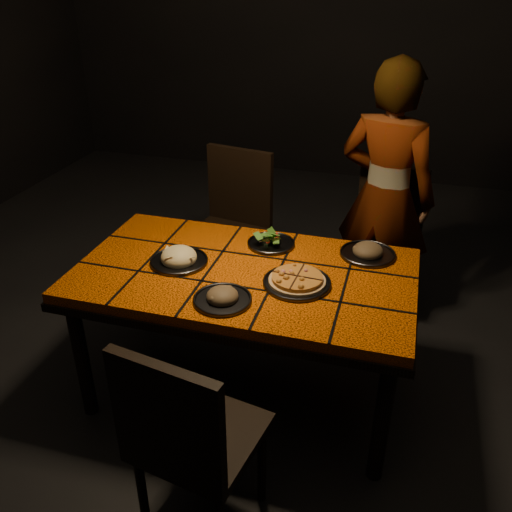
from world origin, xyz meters
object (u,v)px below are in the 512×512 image
(dining_table, at_px, (245,284))
(chair_far_left, at_px, (232,218))
(chair_near, at_px, (187,436))
(diner, at_px, (385,197))
(plate_pizza, at_px, (297,281))
(plate_pasta, at_px, (179,258))
(chair_far_right, at_px, (384,231))

(dining_table, distance_m, chair_far_left, 0.98)
(chair_near, bearing_deg, diner, -96.18)
(plate_pizza, bearing_deg, dining_table, 167.96)
(chair_far_left, xyz_separation_m, plate_pizza, (0.63, -0.96, 0.19))
(dining_table, bearing_deg, diner, 58.78)
(chair_near, relative_size, chair_far_left, 0.94)
(dining_table, xyz_separation_m, plate_pizza, (0.27, -0.06, 0.10))
(plate_pizza, relative_size, plate_pasta, 1.10)
(dining_table, relative_size, plate_pizza, 5.19)
(chair_far_left, bearing_deg, plate_pizza, -45.78)
(chair_far_right, distance_m, plate_pasta, 1.44)
(chair_far_left, height_order, diner, diner)
(chair_far_right, bearing_deg, diner, -86.94)
(chair_far_left, bearing_deg, dining_table, -57.20)
(dining_table, distance_m, chair_near, 0.86)
(diner, relative_size, plate_pizza, 5.19)
(chair_far_left, relative_size, plate_pasta, 3.58)
(diner, bearing_deg, plate_pizza, 90.11)
(dining_table, xyz_separation_m, chair_far_right, (0.60, 1.06, -0.13))
(diner, bearing_deg, chair_far_left, 20.64)
(chair_near, distance_m, chair_far_left, 1.80)
(dining_table, bearing_deg, chair_far_left, 111.96)
(chair_far_left, xyz_separation_m, plate_pasta, (0.04, -0.92, 0.20))
(chair_near, bearing_deg, chair_far_right, -95.77)
(chair_far_right, height_order, plate_pizza, chair_far_right)
(chair_far_right, height_order, plate_pasta, chair_far_right)
(chair_far_right, relative_size, plate_pasta, 3.33)
(chair_far_left, bearing_deg, chair_far_right, 20.01)
(chair_far_right, relative_size, diner, 0.58)
(chair_far_right, xyz_separation_m, plate_pasta, (-0.92, -1.08, 0.24))
(diner, bearing_deg, chair_far_right, -80.98)
(plate_pizza, bearing_deg, plate_pasta, 176.34)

